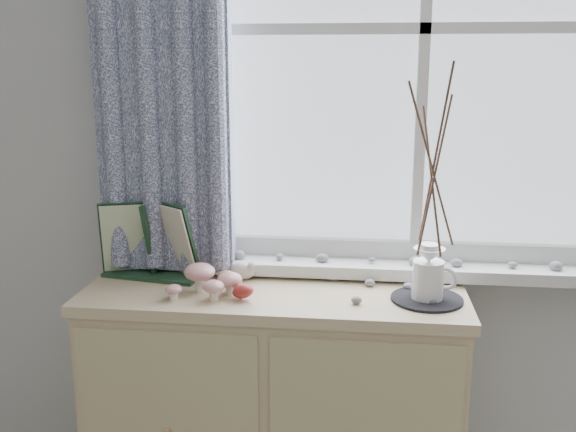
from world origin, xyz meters
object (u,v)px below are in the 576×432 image
object	(u,v)px
sideboard	(275,411)
botanical_book	(147,242)
twig_pitcher	(434,166)
toadstool_cluster	(207,279)

from	to	relation	value
sideboard	botanical_book	distance (m)	0.70
sideboard	botanical_book	xyz separation A→B (m)	(-0.42, 0.04, 0.56)
sideboard	twig_pitcher	bearing A→B (deg)	-5.01
botanical_book	toadstool_cluster	xyz separation A→B (m)	(0.22, -0.11, -0.08)
twig_pitcher	botanical_book	bearing A→B (deg)	-164.70
botanical_book	toadstool_cluster	bearing A→B (deg)	-15.99
toadstool_cluster	twig_pitcher	world-z (taller)	twig_pitcher
twig_pitcher	toadstool_cluster	bearing A→B (deg)	-157.16
toadstool_cluster	twig_pitcher	distance (m)	0.76
toadstool_cluster	botanical_book	bearing A→B (deg)	154.18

